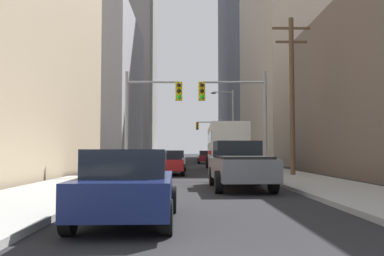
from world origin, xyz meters
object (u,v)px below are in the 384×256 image
pickup_truck_grey (239,165)px  sedan_silver (173,160)px  sedan_maroon (206,157)px  city_bus (225,145)px  sedan_red (169,162)px  traffic_signal_near_right (236,106)px  traffic_signal_far_right (209,132)px  traffic_signal_near_left (151,106)px  sedan_white (175,157)px  sedan_navy (128,185)px

pickup_truck_grey → sedan_silver: bearing=101.6°
sedan_maroon → city_bus: bearing=-87.5°
city_bus → pickup_truck_grey: (-0.93, -15.71, -1.00)m
city_bus → sedan_red: 7.65m
traffic_signal_near_right → traffic_signal_far_right: size_ratio=1.00×
traffic_signal_near_left → traffic_signal_near_right: 4.86m
pickup_truck_grey → sedan_silver: pickup_truck_grey is taller
sedan_silver → traffic_signal_near_right: (3.83, -8.12, 3.28)m
pickup_truck_grey → sedan_white: 29.21m
sedan_silver → sedan_maroon: same height
city_bus → traffic_signal_far_right: bearing=89.8°
city_bus → sedan_white: city_bus is taller
city_bus → pickup_truck_grey: 15.77m
pickup_truck_grey → sedan_white: bearing=96.6°
pickup_truck_grey → sedan_white: pickup_truck_grey is taller
traffic_signal_near_left → traffic_signal_near_right: size_ratio=1.00×
traffic_signal_near_left → traffic_signal_far_right: 33.23m
sedan_red → traffic_signal_far_right: traffic_signal_far_right is taller
pickup_truck_grey → traffic_signal_far_right: 39.93m
pickup_truck_grey → traffic_signal_near_right: 7.66m
sedan_maroon → traffic_signal_near_left: size_ratio=0.70×
pickup_truck_grey → traffic_signal_near_left: 8.66m
sedan_navy → traffic_signal_near_left: size_ratio=0.71×
city_bus → sedan_silver: city_bus is taller
pickup_truck_grey → sedan_navy: size_ratio=1.29×
sedan_red → traffic_signal_far_right: bearing=82.2°
pickup_truck_grey → sedan_navy: (-3.32, -7.76, -0.16)m
city_bus → sedan_navy: 23.88m
sedan_maroon → traffic_signal_far_right: 8.41m
pickup_truck_grey → traffic_signal_far_right: (1.02, 39.79, 3.08)m
traffic_signal_far_right → pickup_truck_grey: bearing=-91.5°
pickup_truck_grey → traffic_signal_near_left: size_ratio=0.91×
sedan_red → sedan_white: (-0.18, 19.65, 0.00)m
sedan_navy → sedan_white: same height
city_bus → sedan_white: (-4.28, 13.30, -1.16)m
sedan_white → sedan_silver: bearing=-88.9°
sedan_red → traffic_signal_near_right: 5.63m
city_bus → sedan_red: (-4.10, -6.35, -1.16)m
sedan_red → traffic_signal_near_right: traffic_signal_near_right is taller
sedan_navy → traffic_signal_near_left: 15.10m
city_bus → sedan_navy: size_ratio=2.73×
traffic_signal_near_right → pickup_truck_grey: bearing=-96.0°
city_bus → sedan_navy: city_bus is taller
traffic_signal_near_left → sedan_red: bearing=68.2°
city_bus → traffic_signal_far_right: size_ratio=1.93×
pickup_truck_grey → sedan_white: size_ratio=1.29×
pickup_truck_grey → city_bus: bearing=86.6°
sedan_silver → traffic_signal_near_left: (-1.03, -8.12, 3.24)m
sedan_white → sedan_navy: bearing=-89.9°
city_bus → pickup_truck_grey: size_ratio=2.12×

